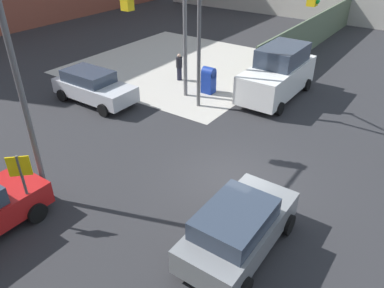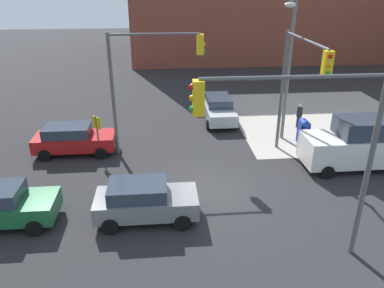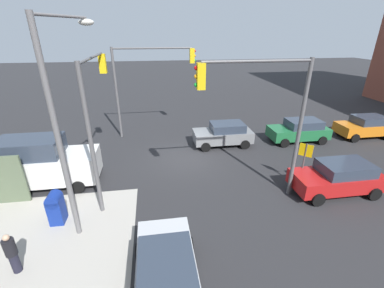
{
  "view_description": "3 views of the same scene",
  "coord_description": "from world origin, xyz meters",
  "px_view_note": "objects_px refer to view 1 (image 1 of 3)",
  "views": [
    {
      "loc": [
        -9.76,
        -5.11,
        8.05
      ],
      "look_at": [
        -1.13,
        0.94,
        1.73
      ],
      "focal_mm": 35.0,
      "sensor_mm": 36.0,
      "label": 1
    },
    {
      "loc": [
        -2.05,
        -14.54,
        8.96
      ],
      "look_at": [
        -0.59,
        1.98,
        1.52
      ],
      "focal_mm": 35.0,
      "sensor_mm": 36.0,
      "label": 2
    },
    {
      "loc": [
        1.91,
        14.44,
        7.45
      ],
      "look_at": [
        -0.26,
        0.25,
        1.12
      ],
      "focal_mm": 24.0,
      "sensor_mm": 36.0,
      "label": 3
    }
  ],
  "objects_px": {
    "traffic_signal_nw_corner": "(69,51)",
    "street_lamp_corner": "(189,4)",
    "pedestrian_crossing": "(179,67)",
    "coupe_silver": "(93,86)",
    "van_white_delivery": "(278,73)",
    "hatchback_gray": "(238,227)",
    "mailbox_blue": "(209,79)",
    "traffic_signal_ne_corner": "(240,16)"
  },
  "relations": [
    {
      "from": "coupe_silver",
      "to": "van_white_delivery",
      "type": "bearing_deg",
      "value": -50.68
    },
    {
      "from": "coupe_silver",
      "to": "pedestrian_crossing",
      "type": "distance_m",
      "value": 5.25
    },
    {
      "from": "street_lamp_corner",
      "to": "pedestrian_crossing",
      "type": "xyz_separation_m",
      "value": [
        1.76,
        1.93,
        -3.9
      ]
    },
    {
      "from": "street_lamp_corner",
      "to": "van_white_delivery",
      "type": "xyz_separation_m",
      "value": [
        2.79,
        -3.67,
        -3.42
      ]
    },
    {
      "from": "traffic_signal_nw_corner",
      "to": "traffic_signal_ne_corner",
      "type": "distance_m",
      "value": 7.43
    },
    {
      "from": "mailbox_blue",
      "to": "pedestrian_crossing",
      "type": "height_order",
      "value": "pedestrian_crossing"
    },
    {
      "from": "traffic_signal_nw_corner",
      "to": "coupe_silver",
      "type": "distance_m",
      "value": 7.45
    },
    {
      "from": "traffic_signal_nw_corner",
      "to": "street_lamp_corner",
      "type": "distance_m",
      "value": 7.76
    },
    {
      "from": "hatchback_gray",
      "to": "pedestrian_crossing",
      "type": "relative_size",
      "value": 2.59
    },
    {
      "from": "traffic_signal_nw_corner",
      "to": "coupe_silver",
      "type": "bearing_deg",
      "value": 45.78
    },
    {
      "from": "traffic_signal_nw_corner",
      "to": "mailbox_blue",
      "type": "height_order",
      "value": "traffic_signal_nw_corner"
    },
    {
      "from": "hatchback_gray",
      "to": "coupe_silver",
      "type": "distance_m",
      "value": 11.87
    },
    {
      "from": "van_white_delivery",
      "to": "coupe_silver",
      "type": "bearing_deg",
      "value": 129.32
    },
    {
      "from": "van_white_delivery",
      "to": "traffic_signal_nw_corner",
      "type": "bearing_deg",
      "value": 165.56
    },
    {
      "from": "traffic_signal_ne_corner",
      "to": "street_lamp_corner",
      "type": "relative_size",
      "value": 0.81
    },
    {
      "from": "mailbox_blue",
      "to": "hatchback_gray",
      "type": "height_order",
      "value": "hatchback_gray"
    },
    {
      "from": "street_lamp_corner",
      "to": "coupe_silver",
      "type": "height_order",
      "value": "street_lamp_corner"
    },
    {
      "from": "traffic_signal_nw_corner",
      "to": "pedestrian_crossing",
      "type": "height_order",
      "value": "traffic_signal_nw_corner"
    },
    {
      "from": "traffic_signal_nw_corner",
      "to": "mailbox_blue",
      "type": "relative_size",
      "value": 4.55
    },
    {
      "from": "traffic_signal_ne_corner",
      "to": "hatchback_gray",
      "type": "height_order",
      "value": "traffic_signal_ne_corner"
    },
    {
      "from": "traffic_signal_ne_corner",
      "to": "van_white_delivery",
      "type": "height_order",
      "value": "traffic_signal_ne_corner"
    },
    {
      "from": "street_lamp_corner",
      "to": "mailbox_blue",
      "type": "xyz_separation_m",
      "value": [
        1.16,
        -0.47,
        -3.94
      ]
    },
    {
      "from": "street_lamp_corner",
      "to": "mailbox_blue",
      "type": "bearing_deg",
      "value": -21.93
    },
    {
      "from": "street_lamp_corner",
      "to": "coupe_silver",
      "type": "relative_size",
      "value": 1.81
    },
    {
      "from": "traffic_signal_nw_corner",
      "to": "pedestrian_crossing",
      "type": "distance_m",
      "value": 10.59
    },
    {
      "from": "mailbox_blue",
      "to": "coupe_silver",
      "type": "distance_m",
      "value": 6.0
    },
    {
      "from": "traffic_signal_ne_corner",
      "to": "coupe_silver",
      "type": "height_order",
      "value": "traffic_signal_ne_corner"
    },
    {
      "from": "traffic_signal_ne_corner",
      "to": "mailbox_blue",
      "type": "height_order",
      "value": "traffic_signal_ne_corner"
    },
    {
      "from": "traffic_signal_nw_corner",
      "to": "street_lamp_corner",
      "type": "relative_size",
      "value": 0.81
    },
    {
      "from": "traffic_signal_nw_corner",
      "to": "van_white_delivery",
      "type": "relative_size",
      "value": 1.2
    },
    {
      "from": "hatchback_gray",
      "to": "coupe_silver",
      "type": "xyz_separation_m",
      "value": [
        4.66,
        10.91,
        0.0
      ]
    },
    {
      "from": "mailbox_blue",
      "to": "coupe_silver",
      "type": "relative_size",
      "value": 0.32
    },
    {
      "from": "mailbox_blue",
      "to": "street_lamp_corner",
      "type": "bearing_deg",
      "value": 158.07
    },
    {
      "from": "coupe_silver",
      "to": "hatchback_gray",
      "type": "bearing_deg",
      "value": -113.14
    },
    {
      "from": "traffic_signal_ne_corner",
      "to": "pedestrian_crossing",
      "type": "relative_size",
      "value": 4.16
    },
    {
      "from": "mailbox_blue",
      "to": "hatchback_gray",
      "type": "bearing_deg",
      "value": -143.02
    },
    {
      "from": "traffic_signal_ne_corner",
      "to": "pedestrian_crossing",
      "type": "xyz_separation_m",
      "value": [
        2.3,
        4.93,
        -3.82
      ]
    },
    {
      "from": "traffic_signal_nw_corner",
      "to": "van_white_delivery",
      "type": "bearing_deg",
      "value": -14.44
    },
    {
      "from": "hatchback_gray",
      "to": "van_white_delivery",
      "type": "bearing_deg",
      "value": 18.65
    },
    {
      "from": "traffic_signal_ne_corner",
      "to": "van_white_delivery",
      "type": "bearing_deg",
      "value": -11.45
    },
    {
      "from": "mailbox_blue",
      "to": "hatchback_gray",
      "type": "xyz_separation_m",
      "value": [
        -9.03,
        -6.8,
        0.08
      ]
    },
    {
      "from": "hatchback_gray",
      "to": "van_white_delivery",
      "type": "relative_size",
      "value": 0.75
    }
  ]
}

